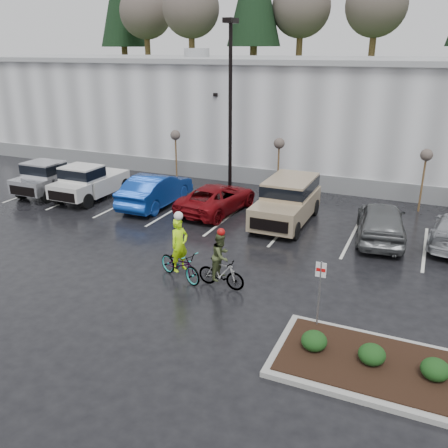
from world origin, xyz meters
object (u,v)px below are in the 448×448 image
at_px(car_blue, 156,190).
at_px(cyclist_olive, 221,266).
at_px(car_red, 217,198).
at_px(sapling_mid, 279,146).
at_px(sapling_east, 426,158).
at_px(car_grey, 381,221).
at_px(lamppost, 230,91).
at_px(sapling_west, 175,138).
at_px(cyclist_hivis, 180,259).
at_px(fire_lane_sign, 320,287).
at_px(suv_tan, 286,202).
at_px(pickup_silver, 57,175).
at_px(pickup_white, 94,180).

distance_m(car_blue, cyclist_olive, 9.79).
height_order(car_red, cyclist_olive, cyclist_olive).
relative_size(sapling_mid, car_blue, 0.62).
distance_m(sapling_east, car_grey, 5.23).
bearing_deg(lamppost, sapling_mid, 21.80).
height_order(sapling_west, sapling_east, same).
relative_size(cyclist_hivis, cyclist_olive, 1.17).
distance_m(car_blue, car_red, 3.37).
bearing_deg(car_red, car_blue, 13.54).
height_order(fire_lane_sign, suv_tan, fire_lane_sign).
relative_size(suv_tan, cyclist_olive, 2.34).
bearing_deg(pickup_silver, car_grey, 0.03).
xyz_separation_m(car_red, cyclist_hivis, (1.92, -7.38, 0.08)).
bearing_deg(lamppost, sapling_west, 165.96).
bearing_deg(cyclist_olive, car_red, 28.98).
relative_size(sapling_mid, cyclist_olive, 1.47).
xyz_separation_m(car_red, cyclist_olive, (3.52, -7.38, 0.10)).
bearing_deg(lamppost, cyclist_hivis, -76.37).
relative_size(sapling_west, car_blue, 0.62).
xyz_separation_m(suv_tan, cyclist_hivis, (-1.78, -7.07, -0.25)).
distance_m(pickup_silver, car_grey, 17.81).
xyz_separation_m(lamppost, pickup_white, (-6.61, -3.64, -4.71)).
bearing_deg(cyclist_olive, pickup_silver, 66.44).
relative_size(sapling_east, pickup_white, 0.62).
bearing_deg(fire_lane_sign, lamppost, 123.46).
distance_m(pickup_white, cyclist_hivis, 11.44).
distance_m(car_blue, cyclist_hivis, 8.75).
height_order(lamppost, car_grey, lamppost).
bearing_deg(pickup_silver, fire_lane_sign, -25.53).
relative_size(car_red, car_grey, 1.03).
xyz_separation_m(car_blue, cyclist_olive, (6.86, -6.99, -0.04)).
bearing_deg(car_red, suv_tan, -178.03).
height_order(fire_lane_sign, pickup_white, fire_lane_sign).
xyz_separation_m(car_blue, suv_tan, (7.04, 0.09, 0.18)).
bearing_deg(pickup_silver, lamppost, 21.89).
bearing_deg(pickup_white, lamppost, 28.84).
xyz_separation_m(suv_tan, car_grey, (4.30, -0.25, -0.20)).
height_order(pickup_silver, suv_tan, suv_tan).
xyz_separation_m(car_blue, cyclist_hivis, (5.26, -6.99, -0.07)).
bearing_deg(sapling_mid, cyclist_olive, -81.85).
xyz_separation_m(lamppost, cyclist_olive, (4.15, -10.50, -4.88)).
relative_size(sapling_west, sapling_east, 1.00).
bearing_deg(sapling_east, cyclist_olive, -116.97).
distance_m(sapling_east, pickup_silver, 19.83).
relative_size(sapling_west, cyclist_olive, 1.47).
bearing_deg(cyclist_olive, suv_tan, 2.07).
bearing_deg(pickup_silver, sapling_mid, 21.87).
bearing_deg(car_blue, pickup_silver, 0.59).
bearing_deg(cyclist_hivis, lamppost, 35.79).
xyz_separation_m(car_red, car_grey, (8.00, -0.56, 0.13)).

